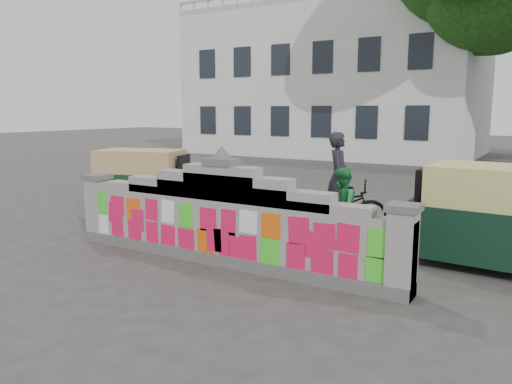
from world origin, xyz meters
TOP-DOWN VIEW (x-y plane):
  - ground at (0.00, 0.00)m, footprint 100.00×100.00m
  - parapet_wall at (-0.00, -0.01)m, footprint 6.48×0.44m
  - building at (-7.00, 21.98)m, footprint 16.00×10.00m
  - cyclist_bike at (0.77, 3.19)m, footprint 2.24×1.37m
  - cyclist_rider at (0.77, 3.19)m, footprint 0.65×0.80m
  - pedestrian at (1.25, 2.19)m, footprint 0.66×0.80m
  - rickshaw_left at (-4.69, 3.00)m, footprint 2.87×1.93m
  - rickshaw_right at (4.04, 2.16)m, footprint 3.09×1.56m

SIDE VIEW (x-z plane):
  - ground at x=0.00m, z-range 0.00..0.00m
  - cyclist_bike at x=0.77m, z-range 0.00..1.11m
  - parapet_wall at x=0.00m, z-range -0.26..1.75m
  - pedestrian at x=1.25m, z-range 0.00..1.51m
  - rickshaw_left at x=-4.69m, z-range 0.03..1.57m
  - rickshaw_right at x=4.04m, z-range 0.03..1.72m
  - cyclist_rider at x=0.77m, z-range 0.00..1.88m
  - building at x=-7.00m, z-range -0.44..8.46m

